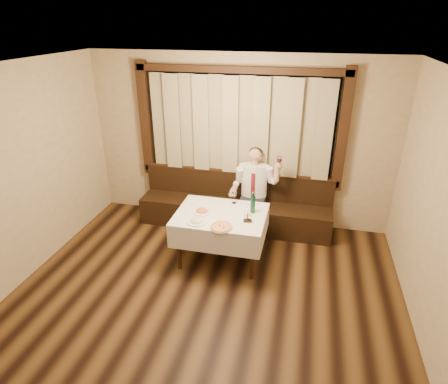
% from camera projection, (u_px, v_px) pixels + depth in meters
% --- Properties ---
extents(room, '(5.01, 6.01, 2.81)m').
position_uv_depth(room, '(206.00, 186.00, 4.31)').
color(room, black).
rests_on(room, ground).
extents(banquette, '(3.20, 0.61, 0.94)m').
position_uv_depth(banquette, '(235.00, 208.00, 6.36)').
color(banquette, black).
rests_on(banquette, ground).
extents(dining_table, '(1.27, 0.97, 0.76)m').
position_uv_depth(dining_table, '(221.00, 220.00, 5.31)').
color(dining_table, black).
rests_on(dining_table, ground).
extents(pizza, '(0.30, 0.30, 0.03)m').
position_uv_depth(pizza, '(221.00, 227.00, 4.91)').
color(pizza, white).
rests_on(pizza, dining_table).
extents(pasta_red, '(0.28, 0.28, 0.09)m').
position_uv_depth(pasta_red, '(202.00, 210.00, 5.29)').
color(pasta_red, white).
rests_on(pasta_red, dining_table).
extents(pasta_cream, '(0.27, 0.27, 0.09)m').
position_uv_depth(pasta_cream, '(197.00, 220.00, 5.03)').
color(pasta_cream, white).
rests_on(pasta_cream, dining_table).
extents(green_bottle, '(0.07, 0.07, 0.31)m').
position_uv_depth(green_bottle, '(253.00, 204.00, 5.24)').
color(green_bottle, '#125534').
rests_on(green_bottle, dining_table).
extents(table_wine_glass, '(0.08, 0.08, 0.21)m').
position_uv_depth(table_wine_glass, '(234.00, 194.00, 5.49)').
color(table_wine_glass, white).
rests_on(table_wine_glass, dining_table).
extents(cruet_caddy, '(0.12, 0.08, 0.12)m').
position_uv_depth(cruet_caddy, '(248.00, 219.00, 5.04)').
color(cruet_caddy, black).
rests_on(cruet_caddy, dining_table).
extents(seated_man, '(0.78, 0.58, 1.42)m').
position_uv_depth(seated_man, '(254.00, 185.00, 6.00)').
color(seated_man, black).
rests_on(seated_man, ground).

